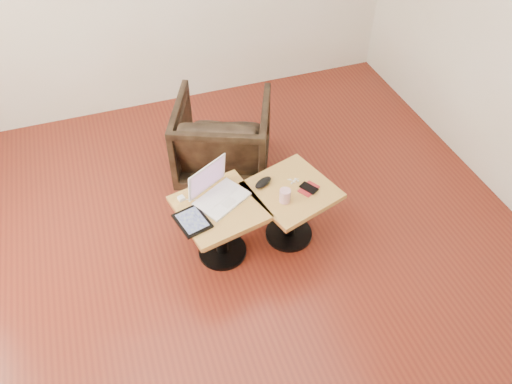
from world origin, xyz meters
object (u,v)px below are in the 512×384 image
object	(u,v)px
side_table_left	(220,219)
striped_cup	(285,196)
laptop	(217,192)
side_table_right	(291,201)
armchair	(223,138)

from	to	relation	value
side_table_left	striped_cup	world-z (taller)	striped_cup
side_table_left	laptop	size ratio (longest dim) A/B	1.50
side_table_left	side_table_right	distance (m)	0.53
armchair	side_table_right	bearing A→B (deg)	129.16
laptop	striped_cup	distance (m)	0.46
armchair	laptop	bearing A→B (deg)	94.53
striped_cup	armchair	size ratio (longest dim) A/B	0.13
side_table_left	side_table_right	world-z (taller)	same
side_table_right	side_table_left	bearing A→B (deg)	162.25
laptop	striped_cup	world-z (taller)	laptop
side_table_right	laptop	xyz separation A→B (m)	(-0.51, 0.09, 0.17)
side_table_right	laptop	bearing A→B (deg)	152.55
side_table_left	striped_cup	bearing A→B (deg)	-24.39
side_table_left	laptop	xyz separation A→B (m)	(0.01, 0.09, 0.17)
side_table_left	side_table_right	bearing A→B (deg)	-12.38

